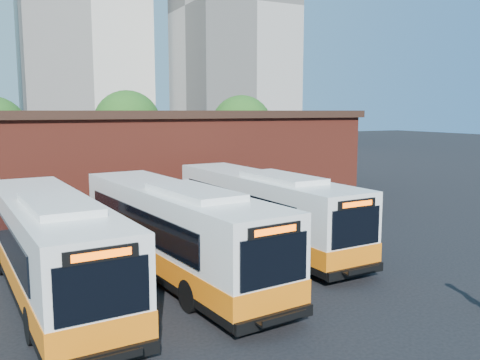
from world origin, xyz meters
name	(u,v)px	position (x,y,z in m)	size (l,w,h in m)	color
ground	(304,280)	(0.00, 0.00, 0.00)	(220.00, 220.00, 0.00)	black
bus_west	(52,250)	(-8.71, 2.64, 1.64)	(3.68, 13.40, 3.61)	white
bus_midwest	(175,234)	(-4.14, 2.84, 1.65)	(4.21, 13.56, 3.64)	white
bus_mideast	(263,212)	(1.07, 5.16, 1.62)	(3.53, 13.27, 3.58)	white
depot_building	(150,154)	(0.00, 20.00, 3.26)	(28.60, 12.60, 6.40)	maroon
tree_mid	(127,124)	(2.00, 34.00, 5.08)	(6.56, 6.56, 8.36)	#382314
tree_east	(242,126)	(13.00, 31.00, 4.83)	(6.24, 6.24, 7.96)	#382314
tower_right	(233,8)	(30.00, 68.00, 24.34)	(18.00, 18.00, 49.20)	#ACA69E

